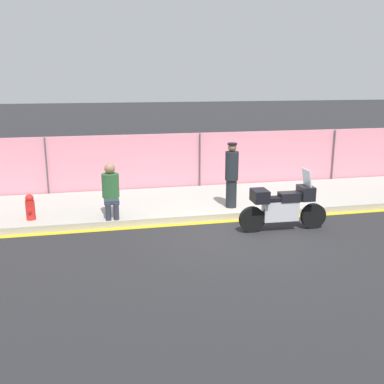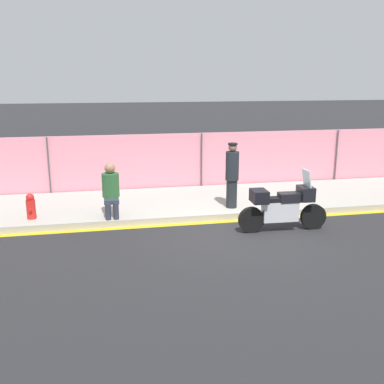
{
  "view_description": "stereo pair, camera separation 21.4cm",
  "coord_description": "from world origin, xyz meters",
  "px_view_note": "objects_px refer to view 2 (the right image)",
  "views": [
    {
      "loc": [
        -3.35,
        -9.59,
        3.63
      ],
      "look_at": [
        -0.9,
        1.48,
        0.74
      ],
      "focal_mm": 42.0,
      "sensor_mm": 36.0,
      "label": 1
    },
    {
      "loc": [
        -3.14,
        -9.63,
        3.63
      ],
      "look_at": [
        -0.9,
        1.48,
        0.74
      ],
      "focal_mm": 42.0,
      "sensor_mm": 36.0,
      "label": 2
    }
  ],
  "objects_px": {
    "fire_hydrant": "(31,206)",
    "officer_standing": "(232,175)",
    "motorcycle": "(282,207)",
    "person_seated_on_curb": "(111,187)"
  },
  "relations": [
    {
      "from": "officer_standing",
      "to": "fire_hydrant",
      "type": "bearing_deg",
      "value": 179.96
    },
    {
      "from": "motorcycle",
      "to": "fire_hydrant",
      "type": "bearing_deg",
      "value": 167.01
    },
    {
      "from": "motorcycle",
      "to": "officer_standing",
      "type": "xyz_separation_m",
      "value": [
        -0.8,
        1.61,
        0.48
      ]
    },
    {
      "from": "officer_standing",
      "to": "fire_hydrant",
      "type": "height_order",
      "value": "officer_standing"
    },
    {
      "from": "motorcycle",
      "to": "person_seated_on_curb",
      "type": "height_order",
      "value": "person_seated_on_curb"
    },
    {
      "from": "officer_standing",
      "to": "person_seated_on_curb",
      "type": "xyz_separation_m",
      "value": [
        -3.23,
        -0.1,
        -0.16
      ]
    },
    {
      "from": "officer_standing",
      "to": "person_seated_on_curb",
      "type": "distance_m",
      "value": 3.24
    },
    {
      "from": "motorcycle",
      "to": "officer_standing",
      "type": "distance_m",
      "value": 1.86
    },
    {
      "from": "officer_standing",
      "to": "person_seated_on_curb",
      "type": "height_order",
      "value": "officer_standing"
    },
    {
      "from": "fire_hydrant",
      "to": "officer_standing",
      "type": "bearing_deg",
      "value": -0.04
    }
  ]
}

